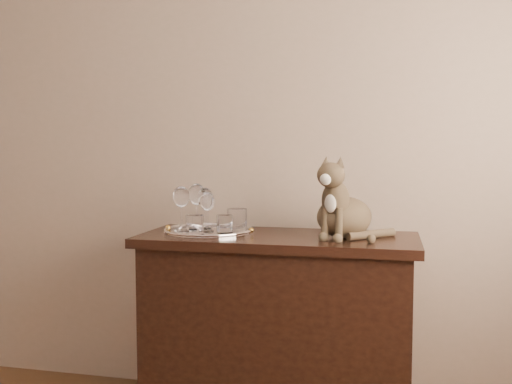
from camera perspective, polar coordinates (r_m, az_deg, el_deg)
wall_back at (r=2.93m, az=-8.29°, el=6.74°), size 4.00×0.10×2.70m
sideboard at (r=2.58m, az=2.17°, el=-13.70°), size 1.20×0.50×0.85m
tray at (r=2.56m, az=-4.73°, el=-4.00°), size 0.40×0.40×0.01m
wine_glass_a at (r=2.63m, az=-5.94°, el=-1.42°), size 0.08×0.08×0.21m
wine_glass_b at (r=2.63m, az=-5.12°, el=-1.62°), size 0.07×0.07×0.19m
wine_glass_c at (r=2.58m, az=-7.48°, el=-1.63°), size 0.08×0.08×0.20m
wine_glass_d at (r=2.54m, az=-4.88°, el=-1.98°), size 0.07×0.07×0.18m
tumbler_a at (r=2.49m, az=-3.15°, el=-3.21°), size 0.07×0.07×0.08m
tumbler_b at (r=2.44m, az=-6.15°, el=-3.31°), size 0.08×0.08×0.09m
tumbler_c at (r=2.55m, az=-1.92°, el=-2.80°), size 0.09×0.09×0.10m
cat at (r=2.44m, az=8.84°, el=-0.46°), size 0.43×0.42×0.35m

